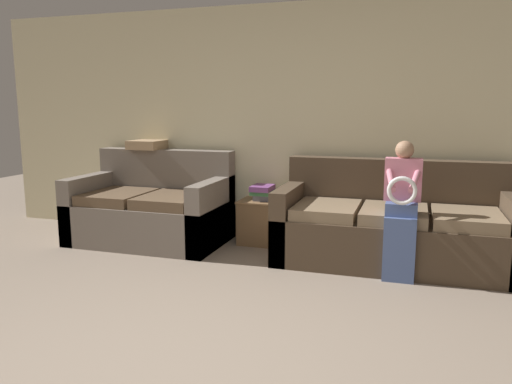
% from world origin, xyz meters
% --- Properties ---
extents(wall_back, '(7.50, 0.06, 2.55)m').
position_xyz_m(wall_back, '(0.00, 3.19, 1.27)').
color(wall_back, beige).
rests_on(wall_back, ground_plane).
extents(couch_main, '(2.17, 0.97, 0.96)m').
position_xyz_m(couch_main, '(1.03, 2.64, 0.34)').
color(couch_main, '#473828').
rests_on(couch_main, ground_plane).
extents(couch_side, '(1.63, 0.99, 0.98)m').
position_xyz_m(couch_side, '(-1.54, 2.63, 0.34)').
color(couch_side, '#70665B').
rests_on(couch_side, ground_plane).
extents(child_left_seated, '(0.31, 0.37, 1.18)m').
position_xyz_m(child_left_seated, '(1.10, 2.22, 0.65)').
color(child_left_seated, '#475B8E').
rests_on(child_left_seated, ground_plane).
extents(side_shelf, '(0.50, 0.44, 0.47)m').
position_xyz_m(side_shelf, '(-0.35, 2.92, 0.25)').
color(side_shelf, brown).
rests_on(side_shelf, ground_plane).
extents(book_stack, '(0.24, 0.29, 0.16)m').
position_xyz_m(book_stack, '(-0.36, 2.93, 0.56)').
color(book_stack, '#4C4C56').
rests_on(book_stack, side_shelf).
extents(throw_pillow, '(0.36, 0.36, 0.10)m').
position_xyz_m(throw_pillow, '(-1.77, 2.98, 1.03)').
color(throw_pillow, '#A38460').
rests_on(throw_pillow, couch_side).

